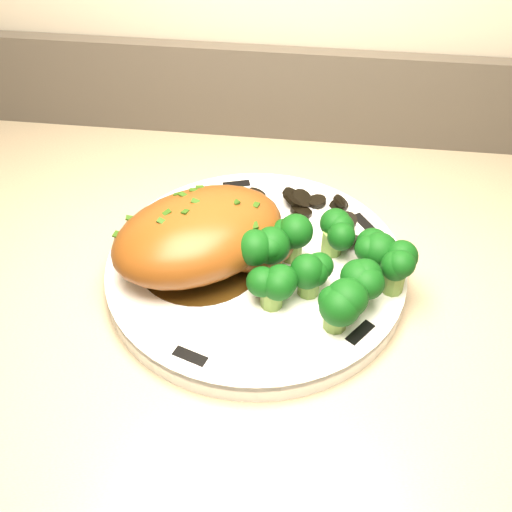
# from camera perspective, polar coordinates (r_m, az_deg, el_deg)

# --- Properties ---
(plate) EXTENTS (0.38, 0.38, 0.02)m
(plate) POSITION_cam_1_polar(r_m,az_deg,el_deg) (0.65, 0.00, -1.28)
(plate) COLOR white
(plate) RESTS_ON counter
(rim_accent_0) EXTENTS (0.03, 0.03, 0.00)m
(rim_accent_0) POSITION_cam_1_polar(r_m,az_deg,el_deg) (0.70, 9.54, 2.92)
(rim_accent_0) COLOR black
(rim_accent_0) RESTS_ON plate
(rim_accent_1) EXTENTS (0.03, 0.02, 0.00)m
(rim_accent_1) POSITION_cam_1_polar(r_m,az_deg,el_deg) (0.74, -1.75, 6.37)
(rim_accent_1) COLOR black
(rim_accent_1) RESTS_ON plate
(rim_accent_2) EXTENTS (0.01, 0.03, 0.00)m
(rim_accent_2) POSITION_cam_1_polar(r_m,az_deg,el_deg) (0.67, -11.16, 0.52)
(rim_accent_2) COLOR black
(rim_accent_2) RESTS_ON plate
(rim_accent_3) EXTENTS (0.03, 0.02, 0.00)m
(rim_accent_3) POSITION_cam_1_polar(r_m,az_deg,el_deg) (0.57, -5.88, -8.88)
(rim_accent_3) COLOR black
(rim_accent_3) RESTS_ON plate
(rim_accent_4) EXTENTS (0.03, 0.03, 0.00)m
(rim_accent_4) POSITION_cam_1_polar(r_m,az_deg,el_deg) (0.59, 9.24, -6.76)
(rim_accent_4) COLOR black
(rim_accent_4) RESTS_ON plate
(gravy_pool) EXTENTS (0.13, 0.13, 0.00)m
(gravy_pool) POSITION_cam_1_polar(r_m,az_deg,el_deg) (0.65, -4.95, -0.36)
(gravy_pool) COLOR #311E09
(gravy_pool) RESTS_ON plate
(chicken_breast) EXTENTS (0.21, 0.20, 0.07)m
(chicken_breast) POSITION_cam_1_polar(r_m,az_deg,el_deg) (0.62, -4.51, 1.76)
(chicken_breast) COLOR brown
(chicken_breast) RESTS_ON plate
(mushroom_pile) EXTENTS (0.11, 0.08, 0.03)m
(mushroom_pile) POSITION_cam_1_polar(r_m,az_deg,el_deg) (0.69, 4.03, 3.33)
(mushroom_pile) COLOR black
(mushroom_pile) RESTS_ON plate
(broccoli_florets) EXTENTS (0.16, 0.13, 0.05)m
(broccoli_florets) POSITION_cam_1_polar(r_m,az_deg,el_deg) (0.61, 6.24, -0.73)
(broccoli_florets) COLOR olive
(broccoli_florets) RESTS_ON plate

